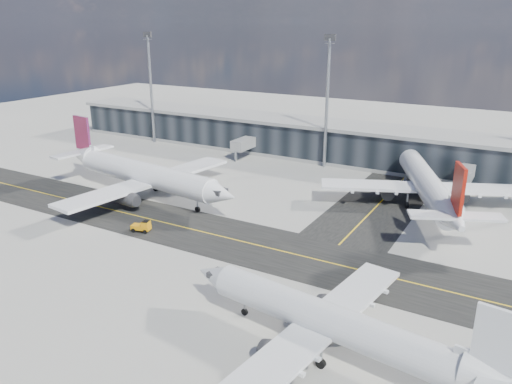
{
  "coord_description": "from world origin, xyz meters",
  "views": [
    {
      "loc": [
        40.74,
        -54.46,
        31.39
      ],
      "look_at": [
        2.53,
        12.34,
        5.0
      ],
      "focal_mm": 35.0,
      "sensor_mm": 36.0,
      "label": 1
    }
  ],
  "objects_px": {
    "baggage_tug": "(143,226)",
    "airliner_near": "(333,323)",
    "airliner_redtail": "(427,185)",
    "service_van": "(411,182)",
    "airliner_af": "(143,174)"
  },
  "relations": [
    {
      "from": "airliner_near",
      "to": "service_van",
      "type": "xyz_separation_m",
      "value": [
        -5.96,
        58.31,
        -2.68
      ]
    },
    {
      "from": "airliner_near",
      "to": "airliner_redtail",
      "type": "bearing_deg",
      "value": 8.8
    },
    {
      "from": "airliner_af",
      "to": "airliner_redtail",
      "type": "bearing_deg",
      "value": 120.42
    },
    {
      "from": "airliner_af",
      "to": "airliner_near",
      "type": "xyz_separation_m",
      "value": [
        48.47,
        -26.84,
        -0.89
      ]
    },
    {
      "from": "airliner_near",
      "to": "baggage_tug",
      "type": "bearing_deg",
      "value": 77.5
    },
    {
      "from": "airliner_redtail",
      "to": "service_van",
      "type": "xyz_separation_m",
      "value": [
        -5.12,
        11.53,
        -3.45
      ]
    },
    {
      "from": "airliner_af",
      "to": "airliner_near",
      "type": "bearing_deg",
      "value": 68.73
    },
    {
      "from": "airliner_af",
      "to": "airliner_near",
      "type": "relative_size",
      "value": 1.26
    },
    {
      "from": "airliner_near",
      "to": "baggage_tug",
      "type": "distance_m",
      "value": 39.55
    },
    {
      "from": "airliner_af",
      "to": "baggage_tug",
      "type": "xyz_separation_m",
      "value": [
        11.44,
        -13.17,
        -3.41
      ]
    },
    {
      "from": "airliner_near",
      "to": "baggage_tug",
      "type": "height_order",
      "value": "airliner_near"
    },
    {
      "from": "baggage_tug",
      "to": "service_van",
      "type": "distance_m",
      "value": 54.38
    },
    {
      "from": "baggage_tug",
      "to": "airliner_near",
      "type": "bearing_deg",
      "value": 55.62
    },
    {
      "from": "service_van",
      "to": "airliner_near",
      "type": "bearing_deg",
      "value": -101.97
    },
    {
      "from": "airliner_redtail",
      "to": "baggage_tug",
      "type": "height_order",
      "value": "airliner_redtail"
    }
  ]
}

